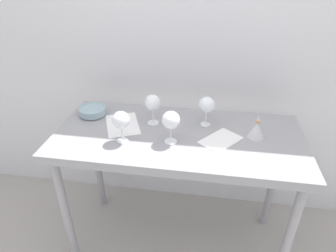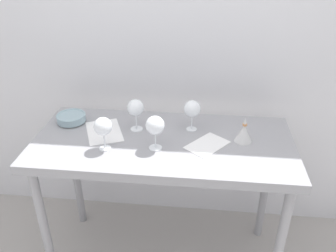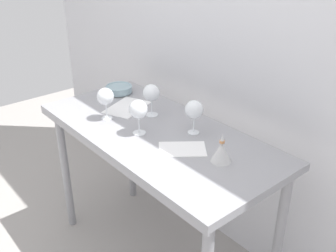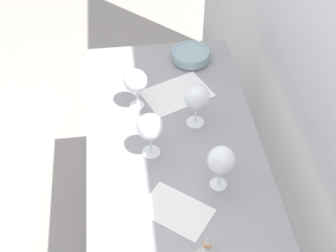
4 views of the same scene
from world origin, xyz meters
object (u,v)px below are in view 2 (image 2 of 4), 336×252
Objects in this scene: tasting_bowl at (71,118)px; wine_glass_far_left at (136,109)px; wine_glass_near_center at (155,126)px; tasting_sheet_upper at (207,145)px; tasting_sheet_lower at (104,131)px; decanter_funnel at (244,133)px; wine_glass_near_left at (103,127)px; wine_glass_far_right at (192,109)px.

wine_glass_far_left is at bearing -6.39° from tasting_bowl.
tasting_bowl is at bearing 173.61° from wine_glass_far_left.
tasting_sheet_upper is at bearing 12.26° from wine_glass_near_center.
tasting_sheet_upper is at bearing -30.40° from tasting_sheet_lower.
tasting_bowl is at bearing 173.67° from decanter_funnel.
tasting_sheet_upper is (0.52, 0.09, -0.13)m from wine_glass_near_left.
wine_glass_far_left is 0.31m from wine_glass_far_right.
tasting_bowl is at bearing 178.81° from wine_glass_far_right.
wine_glass_near_left is (-0.12, -0.22, -0.00)m from wine_glass_far_left.
wine_glass_near_center reaches higher than tasting_bowl.
wine_glass_near_center is at bearing -46.45° from tasting_sheet_lower.
wine_glass_far_left is 1.02× the size of wine_glass_near_left.
tasting_sheet_upper is at bearing -161.61° from decanter_funnel.
decanter_funnel is at bearing -6.29° from wine_glass_far_left.
tasting_sheet_lower is at bearing 107.09° from wine_glass_near_left.
decanter_funnel reaches higher than tasting_sheet_lower.
wine_glass_near_left is 0.73m from decanter_funnel.
wine_glass_near_left is 1.00× the size of wine_glass_far_right.
tasting_sheet_upper is (0.40, -0.13, -0.13)m from wine_glass_far_left.
tasting_sheet_lower is at bearing 178.77° from decanter_funnel.
wine_glass_far_right is 0.22m from tasting_sheet_upper.
wine_glass_far_left is 1.00× the size of wine_glass_near_center.
wine_glass_near_center is at bearing -129.01° from tasting_sheet_upper.
tasting_sheet_lower is at bearing 156.08° from wine_glass_near_center.
wine_glass_far_left reaches higher than tasting_sheet_lower.
wine_glass_near_center is (-0.18, -0.22, 0.00)m from wine_glass_far_right.
tasting_sheet_lower is (-0.49, -0.08, -0.13)m from wine_glass_far_right.
tasting_sheet_upper is 0.82m from tasting_bowl.
tasting_bowl reaches higher than tasting_sheet_upper.
decanter_funnel is at bearing 57.11° from tasting_sheet_upper.
tasting_sheet_lower is 1.99× the size of decanter_funnel.
wine_glass_near_left is at bearing -95.45° from tasting_sheet_lower.
wine_glass_far_left and wine_glass_near_center have the same top height.
tasting_sheet_upper is at bearing -12.23° from tasting_bowl.
wine_glass_near_left is at bearing -131.49° from tasting_sheet_upper.
tasting_sheet_upper is at bearing -60.30° from wine_glass_far_right.
wine_glass_far_right is 0.31m from decanter_funnel.
tasting_bowl is (-0.40, 0.04, -0.10)m from wine_glass_far_left.
wine_glass_far_right is (0.43, 0.25, -0.00)m from wine_glass_near_left.
wine_glass_near_center is 0.36m from tasting_sheet_lower.
wine_glass_far_right is at bearing 158.42° from tasting_sheet_upper.
tasting_bowl is at bearing -153.51° from tasting_sheet_upper.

